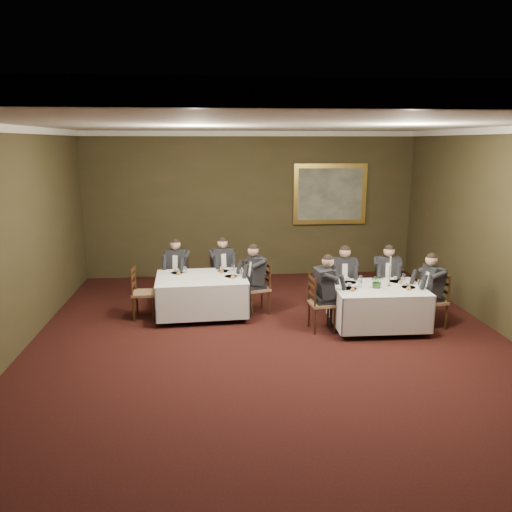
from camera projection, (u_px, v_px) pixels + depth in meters
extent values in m
plane|color=black|center=(277.00, 359.00, 7.65)|extent=(10.00, 10.00, 0.00)
cube|color=silver|center=(279.00, 123.00, 6.87)|extent=(8.00, 10.00, 0.10)
cube|color=#37341B|center=(250.00, 205.00, 12.11)|extent=(8.00, 0.10, 3.50)
cube|color=#37341B|center=(416.00, 460.00, 2.41)|extent=(8.00, 0.10, 3.50)
cube|color=white|center=(250.00, 134.00, 11.69)|extent=(8.00, 0.10, 0.12)
cube|color=white|center=(440.00, 95.00, 2.08)|extent=(8.00, 0.10, 0.12)
cube|color=black|center=(378.00, 289.00, 8.76)|extent=(1.54, 1.16, 0.04)
cube|color=white|center=(378.00, 287.00, 8.75)|extent=(1.60, 1.22, 0.02)
cube|color=white|center=(377.00, 305.00, 8.82)|extent=(1.62, 1.24, 0.65)
cube|color=black|center=(201.00, 278.00, 9.43)|extent=(1.69, 1.31, 0.04)
cube|color=white|center=(201.00, 277.00, 9.42)|extent=(1.75, 1.37, 0.02)
cube|color=white|center=(202.00, 294.00, 9.49)|extent=(1.78, 1.39, 0.65)
cube|color=#8E6848|center=(343.00, 290.00, 9.56)|extent=(0.48, 0.47, 0.05)
cube|color=black|center=(342.00, 275.00, 9.69)|extent=(0.38, 0.07, 0.54)
cube|color=black|center=(344.00, 271.00, 9.48)|extent=(0.45, 0.35, 0.55)
sphere|color=tan|center=(344.00, 251.00, 9.39)|extent=(0.23, 0.23, 0.21)
cube|color=#8E6848|center=(386.00, 289.00, 9.62)|extent=(0.53, 0.51, 0.05)
cube|color=black|center=(386.00, 274.00, 9.75)|extent=(0.38, 0.12, 0.54)
cube|color=black|center=(387.00, 270.00, 9.54)|extent=(0.48, 0.40, 0.55)
sphere|color=tan|center=(389.00, 250.00, 9.46)|extent=(0.25, 0.25, 0.21)
cube|color=#8E6848|center=(322.00, 303.00, 8.74)|extent=(0.46, 0.48, 0.05)
cube|color=black|center=(312.00, 291.00, 8.65)|extent=(0.07, 0.38, 0.54)
cube|color=black|center=(323.00, 283.00, 8.65)|extent=(0.35, 0.45, 0.55)
sphere|color=tan|center=(323.00, 262.00, 8.57)|extent=(0.23, 0.23, 0.21)
cube|color=#8E6848|center=(432.00, 301.00, 8.88)|extent=(0.47, 0.48, 0.05)
cube|color=black|center=(443.00, 287.00, 8.87)|extent=(0.07, 0.38, 0.54)
cube|color=black|center=(434.00, 281.00, 8.80)|extent=(0.36, 0.45, 0.55)
sphere|color=tan|center=(436.00, 260.00, 8.71)|extent=(0.23, 0.23, 0.21)
cube|color=#8E6848|center=(178.00, 280.00, 10.25)|extent=(0.52, 0.50, 0.05)
cube|color=black|center=(180.00, 266.00, 10.38)|extent=(0.38, 0.11, 0.54)
cube|color=black|center=(177.00, 262.00, 10.17)|extent=(0.48, 0.39, 0.55)
sphere|color=tan|center=(176.00, 244.00, 10.08)|extent=(0.25, 0.25, 0.21)
cube|color=#8E6848|center=(222.00, 278.00, 10.38)|extent=(0.53, 0.52, 0.05)
cube|color=black|center=(219.00, 264.00, 10.50)|extent=(0.38, 0.12, 0.54)
cube|color=black|center=(222.00, 260.00, 10.29)|extent=(0.48, 0.40, 0.55)
sphere|color=tan|center=(222.00, 242.00, 10.21)|extent=(0.26, 0.26, 0.21)
cube|color=#8E6848|center=(257.00, 288.00, 9.63)|extent=(0.53, 0.54, 0.05)
cube|color=black|center=(266.00, 275.00, 9.64)|extent=(0.13, 0.37, 0.54)
cube|color=black|center=(257.00, 270.00, 9.55)|extent=(0.41, 0.49, 0.55)
sphere|color=tan|center=(257.00, 250.00, 9.46)|extent=(0.26, 0.26, 0.21)
cube|color=#8E6848|center=(144.00, 293.00, 9.33)|extent=(0.43, 0.45, 0.05)
cube|color=black|center=(133.00, 281.00, 9.26)|extent=(0.04, 0.38, 0.54)
imported|color=#2D5926|center=(377.00, 280.00, 8.66)|extent=(0.27, 0.25, 0.27)
cylinder|color=#BA8238|center=(389.00, 285.00, 8.82)|extent=(0.08, 0.08, 0.02)
cylinder|color=#BA8238|center=(390.00, 274.00, 8.78)|extent=(0.02, 0.02, 0.37)
cylinder|color=white|center=(391.00, 260.00, 8.72)|extent=(0.03, 0.03, 0.16)
cylinder|color=white|center=(350.00, 282.00, 9.04)|extent=(0.25, 0.25, 0.01)
cylinder|color=white|center=(348.00, 278.00, 9.18)|extent=(0.08, 0.08, 0.05)
cylinder|color=white|center=(359.00, 278.00, 9.04)|extent=(0.06, 0.06, 0.14)
cylinder|color=white|center=(177.00, 272.00, 9.70)|extent=(0.25, 0.25, 0.01)
cylinder|color=white|center=(177.00, 269.00, 9.84)|extent=(0.08, 0.08, 0.05)
cylinder|color=white|center=(186.00, 269.00, 9.70)|extent=(0.06, 0.06, 0.14)
cube|color=#E6B854|center=(330.00, 194.00, 12.17)|extent=(1.80, 0.08, 1.47)
cube|color=#464931|center=(330.00, 194.00, 12.13)|extent=(1.58, 0.01, 1.25)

